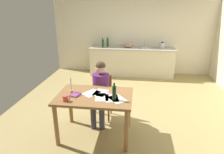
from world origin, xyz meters
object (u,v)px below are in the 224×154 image
(wine_bottle_on_table, at_px, (114,93))
(sink_unit, at_px, (145,47))
(mixing_bowl, at_px, (128,45))
(wine_glass_by_kettle, at_px, (131,43))
(stovetop_kettle, at_px, (162,45))
(wine_glass_back_right, at_px, (124,43))
(coffee_mug, at_px, (66,98))
(candlestick, at_px, (71,88))
(person_seated, at_px, (100,89))
(bottle_vinegar, at_px, (108,42))
(dining_table, at_px, (95,102))
(wine_glass_near_sink, at_px, (134,43))
(chair_at_table, at_px, (102,94))
(bottle_oil, at_px, (103,43))
(wine_glass_back_left, at_px, (128,43))
(book_magazine, at_px, (75,95))

(wine_bottle_on_table, xyz_separation_m, sink_unit, (0.55, 3.46, 0.03))
(mixing_bowl, xyz_separation_m, wine_glass_by_kettle, (0.08, 0.12, 0.05))
(sink_unit, xyz_separation_m, stovetop_kettle, (0.53, -0.00, 0.08))
(sink_unit, bearing_deg, wine_glass_back_right, 167.84)
(coffee_mug, xyz_separation_m, wine_glass_by_kettle, (0.84, 3.75, 0.19))
(candlestick, distance_m, wine_bottle_on_table, 0.76)
(stovetop_kettle, distance_m, wine_glass_back_right, 1.22)
(person_seated, height_order, stovetop_kettle, person_seated)
(coffee_mug, height_order, bottle_vinegar, bottle_vinegar)
(dining_table, bearing_deg, mixing_bowl, 83.85)
(candlestick, xyz_separation_m, mixing_bowl, (0.77, 3.32, 0.10))
(coffee_mug, distance_m, wine_glass_near_sink, 3.87)
(chair_at_table, distance_m, coffee_mug, 1.05)
(chair_at_table, bearing_deg, mixing_bowl, 82.45)
(chair_at_table, bearing_deg, bottle_oil, 99.42)
(dining_table, relative_size, wine_glass_back_left, 8.06)
(person_seated, distance_m, coffee_mug, 0.88)
(bottle_vinegar, xyz_separation_m, wine_glass_back_left, (0.66, 0.05, -0.02))
(person_seated, relative_size, wine_bottle_on_table, 4.26)
(mixing_bowl, distance_m, wine_glass_by_kettle, 0.15)
(sink_unit, bearing_deg, person_seated, -107.40)
(wine_bottle_on_table, relative_size, bottle_vinegar, 0.92)
(candlestick, bearing_deg, sink_unit, 68.56)
(dining_table, relative_size, wine_glass_back_right, 8.06)
(wine_bottle_on_table, distance_m, wine_glass_back_right, 3.61)
(coffee_mug, relative_size, wine_bottle_on_table, 0.42)
(coffee_mug, distance_m, bottle_oil, 3.53)
(wine_glass_by_kettle, xyz_separation_m, wine_glass_back_left, (-0.09, 0.00, 0.00))
(bottle_oil, relative_size, bottle_vinegar, 0.96)
(wine_glass_by_kettle, bearing_deg, person_seated, -98.46)
(chair_at_table, height_order, book_magazine, chair_at_table)
(chair_at_table, distance_m, candlestick, 0.82)
(person_seated, height_order, wine_glass_back_right, person_seated)
(candlestick, xyz_separation_m, wine_bottle_on_table, (0.75, -0.16, 0.04))
(book_magazine, xyz_separation_m, wine_glass_back_right, (0.52, 3.53, 0.22))
(mixing_bowl, bearing_deg, bottle_oil, -172.22)
(bottle_vinegar, distance_m, wine_glass_near_sink, 0.85)
(bottle_vinegar, bearing_deg, stovetop_kettle, -3.28)
(book_magazine, xyz_separation_m, wine_glass_near_sink, (0.86, 3.53, 0.22))
(dining_table, distance_m, mixing_bowl, 3.40)
(bottle_vinegar, distance_m, wine_glass_back_right, 0.52)
(person_seated, bearing_deg, stovetop_kettle, 63.42)
(bottle_vinegar, relative_size, wine_glass_by_kettle, 1.98)
(person_seated, xyz_separation_m, book_magazine, (-0.31, -0.55, 0.11))
(coffee_mug, relative_size, bottle_vinegar, 0.39)
(wine_bottle_on_table, bearing_deg, wine_glass_back_right, 92.02)
(dining_table, relative_size, bottle_oil, 4.23)
(bottle_vinegar, bearing_deg, dining_table, -84.94)
(sink_unit, height_order, wine_glass_back_right, sink_unit)
(dining_table, height_order, wine_glass_by_kettle, wine_glass_by_kettle)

